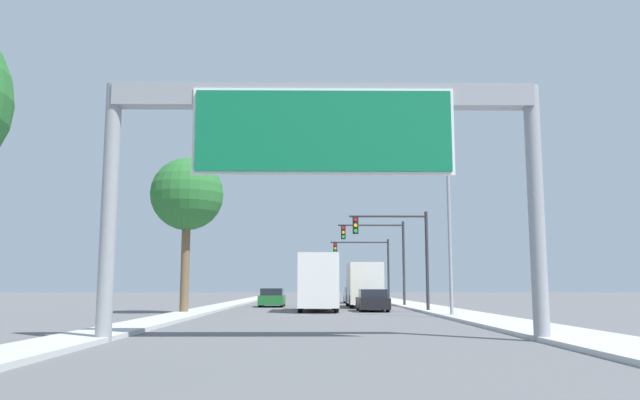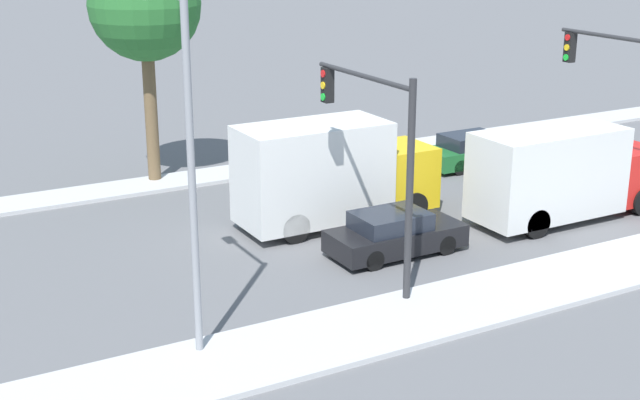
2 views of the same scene
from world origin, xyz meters
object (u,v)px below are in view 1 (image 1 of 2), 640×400
car_far_left (353,296)px  traffic_light_mid_block (383,248)px  traffic_light_near_intersection (402,243)px  traffic_light_far_intersection (369,259)px  car_near_right (272,298)px  palm_tree_background (187,195)px  truck_box_secondary (364,285)px  car_near_center (372,301)px  street_lamp_right (442,218)px  truck_box_primary (318,283)px  sign_gantry (323,137)px

car_far_left → traffic_light_mid_block: (1.63, -10.77, 3.81)m
car_far_left → traffic_light_mid_block: bearing=-81.4°
traffic_light_near_intersection → traffic_light_far_intersection: bearing=90.8°
car_near_right → palm_tree_background: palm_tree_background is taller
truck_box_secondary → traffic_light_mid_block: (1.63, 1.27, 2.85)m
car_near_center → traffic_light_far_intersection: 18.61m
car_near_center → street_lamp_right: street_lamp_right is taller
truck_box_secondary → traffic_light_mid_block: traffic_light_mid_block is taller
traffic_light_mid_block → palm_tree_background: palm_tree_background is taller
car_far_left → truck_box_secondary: size_ratio=0.63×
car_far_left → palm_tree_background: bearing=-116.1°
car_near_right → traffic_light_far_intersection: (8.42, 9.59, 3.45)m
traffic_light_far_intersection → palm_tree_background: (-12.68, -22.20, 2.79)m
car_far_left → truck_box_secondary: bearing=-90.0°
car_near_right → traffic_light_mid_block: bearing=-2.7°
car_near_center → truck_box_secondary: 7.03m
truck_box_secondary → palm_tree_background: (-11.26, -10.92, 5.25)m
car_near_right → truck_box_secondary: size_ratio=0.60×
truck_box_secondary → traffic_light_far_intersection: bearing=82.8°
traffic_light_near_intersection → traffic_light_far_intersection: (-0.26, 20.00, -0.11)m
traffic_light_far_intersection → palm_tree_background: bearing=-119.7°
truck_box_secondary → traffic_light_near_intersection: (1.68, -8.73, 2.57)m
truck_box_primary → street_lamp_right: (6.46, -7.57, 3.34)m
traffic_light_far_intersection → sign_gantry: bearing=-97.0°
street_lamp_right → sign_gantry: bearing=-114.8°
traffic_light_near_intersection → palm_tree_background: (-12.94, -2.20, 2.68)m
car_near_center → traffic_light_near_intersection: (1.68, -1.77, 3.57)m
truck_box_primary → traffic_light_mid_block: (5.13, 8.55, 2.70)m
car_near_center → car_far_left: car_far_left is taller
traffic_light_near_intersection → street_lamp_right: size_ratio=0.72×
sign_gantry → traffic_light_near_intersection: (5.18, 20.11, -1.88)m
truck_box_secondary → traffic_light_far_intersection: (1.42, 11.27, 2.46)m
sign_gantry → palm_tree_background: bearing=113.4°
truck_box_secondary → traffic_light_near_intersection: bearing=-79.1°
truck_box_primary → street_lamp_right: bearing=-49.5°
car_near_center → traffic_light_far_intersection: size_ratio=0.73×
sign_gantry → truck_box_secondary: 29.39m
car_near_right → traffic_light_far_intersection: bearing=48.7°
sign_gantry → truck_box_secondary: sign_gantry is taller
truck_box_primary → car_near_right: bearing=111.3°
car_far_left → car_near_right: bearing=-124.0°
car_near_center → car_near_right: bearing=129.0°
truck_box_secondary → traffic_light_mid_block: 3.52m
car_far_left → traffic_light_mid_block: 11.54m
traffic_light_mid_block → traffic_light_far_intersection: bearing=91.2°
sign_gantry → palm_tree_background: size_ratio=1.47×
car_near_right → truck_box_primary: (3.50, -8.96, 1.14)m
sign_gantry → car_near_center: size_ratio=3.09×
car_far_left → truck_box_primary: size_ratio=0.66×
traffic_light_far_intersection → car_far_left: bearing=151.4°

